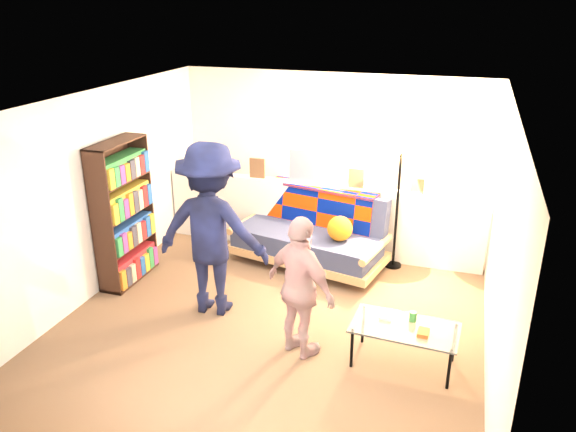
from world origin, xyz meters
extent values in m
plane|color=brown|center=(0.00, 0.00, 0.00)|extent=(5.00, 5.00, 0.00)
cube|color=silver|center=(0.00, 2.50, 1.20)|extent=(4.50, 0.10, 2.40)
cube|color=silver|center=(-2.25, 0.00, 1.20)|extent=(0.10, 5.00, 2.40)
cube|color=silver|center=(2.25, 0.00, 1.20)|extent=(0.10, 5.00, 2.40)
cube|color=white|center=(0.00, 0.00, 2.40)|extent=(4.50, 5.00, 0.10)
cube|color=silver|center=(0.00, 1.80, 0.50)|extent=(4.45, 0.15, 1.00)
cube|color=brown|center=(-1.50, 1.78, 1.11)|extent=(0.18, 0.02, 0.22)
cube|color=brown|center=(-0.90, 1.78, 1.14)|extent=(0.22, 0.02, 0.28)
cube|color=silver|center=(-0.20, 1.78, 1.23)|extent=(0.45, 0.02, 0.45)
cube|color=brown|center=(0.50, 1.78, 1.13)|extent=(0.20, 0.02, 0.26)
cube|color=brown|center=(1.30, 1.78, 1.10)|extent=(0.16, 0.02, 0.20)
cube|color=tan|center=(-0.03, 1.35, 0.16)|extent=(2.17, 1.30, 0.11)
cube|color=#333C5C|center=(-0.04, 1.30, 0.34)|extent=(2.04, 1.12, 0.26)
cube|color=#333C5C|center=(0.04, 1.69, 0.66)|extent=(1.94, 0.64, 0.61)
cylinder|color=tan|center=(-0.97, 1.55, 0.43)|extent=(0.28, 0.91, 0.10)
cylinder|color=tan|center=(0.91, 1.16, 0.43)|extent=(0.28, 0.91, 0.10)
cube|color=navy|center=(0.02, 1.61, 0.66)|extent=(1.54, 0.42, 0.56)
cube|color=navy|center=(0.05, 1.75, 0.96)|extent=(1.57, 0.58, 0.03)
sphere|color=orange|center=(0.43, 1.20, 0.63)|extent=(0.32, 0.32, 0.32)
cube|color=black|center=(-2.22, 0.25, 0.90)|extent=(0.02, 0.90, 1.79)
cube|color=black|center=(-2.08, -0.19, 0.90)|extent=(0.30, 0.02, 1.79)
cube|color=black|center=(-2.08, 0.69, 0.90)|extent=(0.30, 0.02, 1.79)
cube|color=black|center=(-2.08, 0.25, 1.78)|extent=(0.30, 0.90, 0.02)
cube|color=black|center=(-2.08, 0.25, 0.02)|extent=(0.30, 0.90, 0.04)
cube|color=black|center=(-2.08, 0.25, 0.48)|extent=(0.30, 0.86, 0.02)
cube|color=black|center=(-2.08, 0.25, 0.90)|extent=(0.30, 0.86, 0.02)
cube|color=black|center=(-2.08, 0.25, 1.32)|extent=(0.30, 0.86, 0.02)
cube|color=red|center=(-2.06, 0.25, 0.20)|extent=(0.22, 0.84, 0.30)
cube|color=#2756A9|center=(-2.06, 0.25, 0.64)|extent=(0.22, 0.84, 0.28)
cube|color=gold|center=(-2.06, 0.25, 1.06)|extent=(0.22, 0.84, 0.30)
cube|color=green|center=(-2.06, 0.25, 1.47)|extent=(0.22, 0.84, 0.28)
cylinder|color=black|center=(1.00, -0.69, 0.20)|extent=(0.03, 0.03, 0.41)
cylinder|color=black|center=(1.92, -0.74, 0.20)|extent=(0.03, 0.03, 0.41)
cylinder|color=black|center=(1.03, -0.25, 0.20)|extent=(0.03, 0.03, 0.41)
cylinder|color=black|center=(1.94, -0.30, 0.20)|extent=(0.03, 0.03, 0.41)
cube|color=silver|center=(1.47, -0.50, 0.42)|extent=(1.04, 0.61, 0.02)
cube|color=silver|center=(1.27, -0.43, 0.44)|extent=(0.12, 0.06, 0.03)
cube|color=orange|center=(1.65, -0.59, 0.45)|extent=(0.11, 0.15, 0.04)
cylinder|color=green|center=(1.53, -0.38, 0.48)|extent=(0.07, 0.07, 0.10)
cylinder|color=black|center=(1.08, 1.63, 0.01)|extent=(0.29, 0.29, 0.03)
cylinder|color=black|center=(1.08, 1.63, 0.78)|extent=(0.04, 0.04, 1.57)
sphere|color=#FFC672|center=(0.96, 1.63, 1.43)|extent=(0.13, 0.13, 0.13)
sphere|color=#FFC672|center=(1.21, 1.66, 1.49)|extent=(0.13, 0.13, 0.13)
sphere|color=#FFC672|center=(1.05, 1.74, 1.57)|extent=(0.13, 0.13, 0.13)
imported|color=black|center=(-0.72, -0.10, 0.98)|extent=(1.32, 0.81, 1.97)
imported|color=pink|center=(0.46, -0.62, 0.74)|extent=(0.93, 0.74, 1.47)
camera|label=1|loc=(1.83, -5.23, 3.38)|focal=35.00mm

